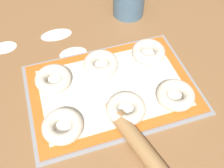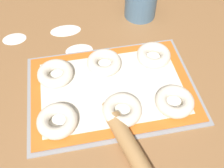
{
  "view_description": "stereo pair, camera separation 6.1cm",
  "coord_description": "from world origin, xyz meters",
  "views": [
    {
      "loc": [
        -0.14,
        -0.49,
        0.67
      ],
      "look_at": [
        0.01,
        -0.01,
        0.03
      ],
      "focal_mm": 42.0,
      "sensor_mm": 36.0,
      "label": 1
    },
    {
      "loc": [
        -0.08,
        -0.5,
        0.67
      ],
      "look_at": [
        0.01,
        -0.01,
        0.03
      ],
      "focal_mm": 42.0,
      "sensor_mm": 36.0,
      "label": 2
    }
  ],
  "objects": [
    {
      "name": "bagel_front_left",
      "position": [
        -0.16,
        -0.11,
        0.03
      ],
      "size": [
        0.12,
        0.12,
        0.03
      ],
      "color": "silver",
      "rests_on": "baking_mat"
    },
    {
      "name": "bagel_back_center",
      "position": [
        0.01,
        0.08,
        0.03
      ],
      "size": [
        0.12,
        0.12,
        0.03
      ],
      "color": "silver",
      "rests_on": "baking_mat"
    },
    {
      "name": "flour_patch_near",
      "position": [
        -0.11,
        0.3,
        0.0
      ],
      "size": [
        0.12,
        0.07,
        0.0
      ],
      "color": "white",
      "rests_on": "ground_plane"
    },
    {
      "name": "bagel_front_right",
      "position": [
        0.18,
        -0.11,
        0.03
      ],
      "size": [
        0.12,
        0.12,
        0.03
      ],
      "color": "silver",
      "rests_on": "baking_mat"
    },
    {
      "name": "bagel_back_left",
      "position": [
        -0.16,
        0.07,
        0.03
      ],
      "size": [
        0.12,
        0.12,
        0.03
      ],
      "color": "silver",
      "rests_on": "baking_mat"
    },
    {
      "name": "rolling_pin",
      "position": [
        0.04,
        -0.3,
        0.02
      ],
      "size": [
        0.14,
        0.45,
        0.05
      ],
      "color": "#AD7F4C",
      "rests_on": "ground_plane"
    },
    {
      "name": "flour_patch_far",
      "position": [
        -0.07,
        0.19,
        0.0
      ],
      "size": [
        0.1,
        0.07,
        0.0
      ],
      "color": "white",
      "rests_on": "ground_plane"
    },
    {
      "name": "ground_plane",
      "position": [
        0.0,
        0.0,
        0.0
      ],
      "size": [
        2.8,
        2.8,
        0.0
      ],
      "primitive_type": "plane",
      "color": "olive"
    },
    {
      "name": "bagel_back_right",
      "position": [
        0.18,
        0.09,
        0.03
      ],
      "size": [
        0.12,
        0.12,
        0.03
      ],
      "color": "silver",
      "rests_on": "baking_mat"
    },
    {
      "name": "flour_patch_side",
      "position": [
        -0.3,
        0.29,
        0.0
      ],
      "size": [
        0.09,
        0.07,
        0.0
      ],
      "color": "white",
      "rests_on": "ground_plane"
    },
    {
      "name": "baking_mat",
      "position": [
        0.01,
        -0.01,
        0.01
      ],
      "size": [
        0.51,
        0.35,
        0.0
      ],
      "color": "orange",
      "rests_on": "baking_tray"
    },
    {
      "name": "baking_tray",
      "position": [
        0.01,
        -0.01,
        0.0
      ],
      "size": [
        0.53,
        0.37,
        0.01
      ],
      "color": "#93969B",
      "rests_on": "ground_plane"
    },
    {
      "name": "bagel_front_center",
      "position": [
        0.03,
        -0.11,
        0.03
      ],
      "size": [
        0.12,
        0.12,
        0.03
      ],
      "color": "silver",
      "rests_on": "baking_mat"
    }
  ]
}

